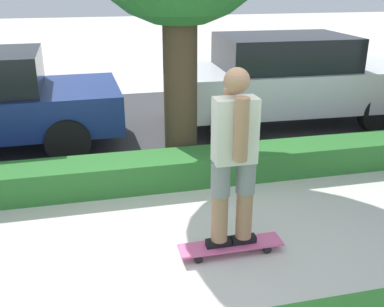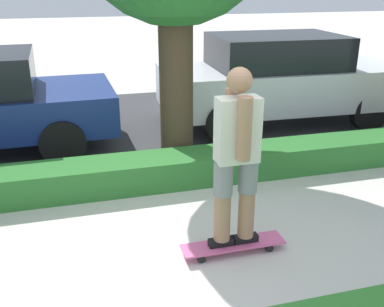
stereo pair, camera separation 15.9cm
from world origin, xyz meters
The scene contains 6 objects.
ground_plane centered at (0.00, 0.00, 0.00)m, with size 60.00×60.00×0.00m, color beige.
street_asphalt centered at (0.00, 4.20, 0.00)m, with size 15.35×5.00×0.01m.
hedge_row centered at (0.00, 1.60, 0.19)m, with size 15.35×0.60×0.39m.
skateboard centered at (0.36, -0.15, 0.08)m, with size 1.04×0.24×0.10m.
skater_person centered at (0.36, -0.15, 1.04)m, with size 0.51×0.45×1.75m.
parked_car_middle centered at (2.65, 3.70, 0.85)m, with size 4.41×1.97×1.63m.
Camera 2 is at (-1.04, -3.73, 2.55)m, focal length 42.00 mm.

